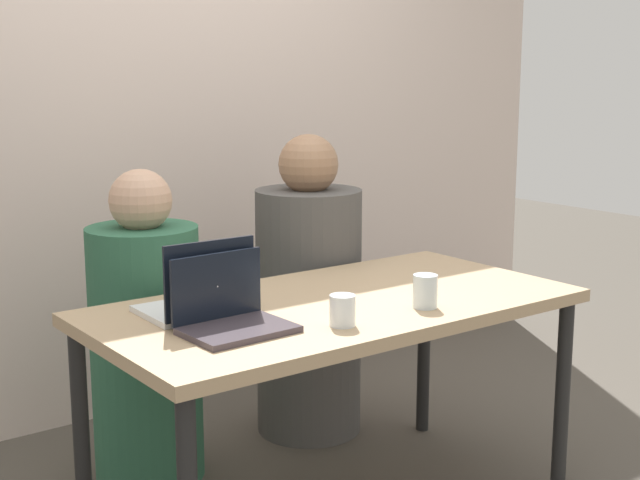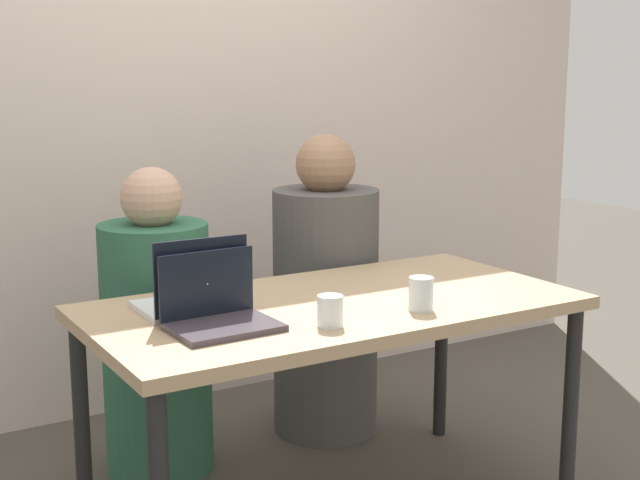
{
  "view_description": "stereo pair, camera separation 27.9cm",
  "coord_description": "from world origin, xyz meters",
  "px_view_note": "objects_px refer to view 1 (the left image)",
  "views": [
    {
      "loc": [
        -1.64,
        -2.12,
        1.43
      ],
      "look_at": [
        0.0,
        0.08,
        0.9
      ],
      "focal_mm": 50.0,
      "sensor_mm": 36.0,
      "label": 1
    },
    {
      "loc": [
        -1.41,
        -2.28,
        1.43
      ],
      "look_at": [
        0.0,
        0.08,
        0.9
      ],
      "focal_mm": 50.0,
      "sensor_mm": 36.0,
      "label": 2
    }
  ],
  "objects_px": {
    "laptop_front_left": "(231,314)",
    "water_glass_left": "(342,313)",
    "person_on_right": "(309,302)",
    "person_on_left": "(146,344)",
    "water_glass_right": "(425,293)",
    "laptop_back_left": "(198,299)"
  },
  "relations": [
    {
      "from": "laptop_back_left",
      "to": "water_glass_right",
      "type": "relative_size",
      "value": 2.85
    },
    {
      "from": "water_glass_left",
      "to": "laptop_front_left",
      "type": "bearing_deg",
      "value": 151.27
    },
    {
      "from": "person_on_left",
      "to": "laptop_front_left",
      "type": "xyz_separation_m",
      "value": [
        -0.07,
        -0.7,
        0.28
      ]
    },
    {
      "from": "water_glass_right",
      "to": "person_on_left",
      "type": "bearing_deg",
      "value": 121.45
    },
    {
      "from": "person_on_right",
      "to": "person_on_left",
      "type": "bearing_deg",
      "value": -1.14
    },
    {
      "from": "person_on_right",
      "to": "water_glass_right",
      "type": "height_order",
      "value": "person_on_right"
    },
    {
      "from": "person_on_left",
      "to": "water_glass_right",
      "type": "xyz_separation_m",
      "value": [
        0.52,
        -0.85,
        0.28
      ]
    },
    {
      "from": "laptop_back_left",
      "to": "water_glass_right",
      "type": "height_order",
      "value": "laptop_back_left"
    },
    {
      "from": "laptop_back_left",
      "to": "water_glass_right",
      "type": "bearing_deg",
      "value": 152.2
    },
    {
      "from": "person_on_right",
      "to": "laptop_back_left",
      "type": "bearing_deg",
      "value": 32.58
    },
    {
      "from": "person_on_left",
      "to": "water_glass_right",
      "type": "bearing_deg",
      "value": 112.52
    },
    {
      "from": "person_on_left",
      "to": "water_glass_right",
      "type": "height_order",
      "value": "person_on_left"
    },
    {
      "from": "laptop_front_left",
      "to": "laptop_back_left",
      "type": "relative_size",
      "value": 1.03
    },
    {
      "from": "person_on_right",
      "to": "water_glass_left",
      "type": "bearing_deg",
      "value": 58.32
    },
    {
      "from": "person_on_right",
      "to": "laptop_back_left",
      "type": "height_order",
      "value": "person_on_right"
    },
    {
      "from": "laptop_front_left",
      "to": "water_glass_left",
      "type": "distance_m",
      "value": 0.31
    },
    {
      "from": "water_glass_left",
      "to": "water_glass_right",
      "type": "bearing_deg",
      "value": 0.54
    },
    {
      "from": "laptop_front_left",
      "to": "water_glass_left",
      "type": "relative_size",
      "value": 3.35
    },
    {
      "from": "laptop_back_left",
      "to": "water_glass_left",
      "type": "bearing_deg",
      "value": 130.85
    },
    {
      "from": "person_on_right",
      "to": "water_glass_right",
      "type": "bearing_deg",
      "value": 76.7
    },
    {
      "from": "person_on_right",
      "to": "water_glass_left",
      "type": "height_order",
      "value": "person_on_right"
    },
    {
      "from": "laptop_front_left",
      "to": "water_glass_left",
      "type": "height_order",
      "value": "laptop_front_left"
    }
  ]
}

